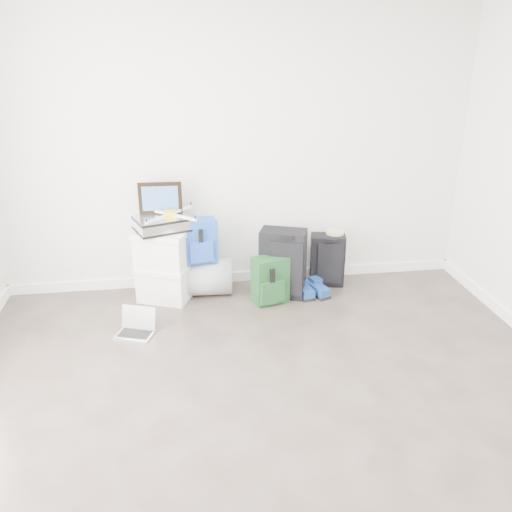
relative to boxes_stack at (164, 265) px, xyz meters
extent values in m
plane|color=#322924|center=(0.73, -2.21, -0.34)|extent=(5.00, 5.00, 0.00)
cube|color=silver|center=(0.73, 0.29, 1.01)|extent=(4.50, 0.02, 2.70)
cube|color=white|center=(0.73, 0.28, -0.29)|extent=(4.50, 0.02, 0.10)
cube|color=silver|center=(0.00, 0.00, -0.20)|extent=(0.56, 0.51, 0.30)
cube|color=silver|center=(0.00, 0.00, -0.03)|extent=(0.59, 0.54, 0.05)
cube|color=silver|center=(0.00, 0.00, 0.15)|extent=(0.56, 0.51, 0.30)
cube|color=silver|center=(0.00, 0.00, 0.32)|extent=(0.59, 0.54, 0.05)
cube|color=#B2B2B7|center=(0.00, 0.00, 0.41)|extent=(0.54, 0.47, 0.13)
cube|color=black|center=(0.00, 0.10, 0.62)|extent=(0.39, 0.04, 0.30)
cube|color=#2860A2|center=(0.00, 0.09, 0.62)|extent=(0.32, 0.02, 0.23)
cube|color=yellow|center=(0.08, -0.02, 0.50)|extent=(0.12, 0.12, 0.05)
cube|color=white|center=(0.18, 0.09, 0.50)|extent=(0.22, 0.24, 0.02)
cube|color=white|center=(-0.03, 0.08, 0.50)|extent=(0.24, 0.22, 0.02)
cube|color=white|center=(-0.02, -0.13, 0.50)|extent=(0.22, 0.24, 0.02)
cube|color=white|center=(0.19, -0.12, 0.50)|extent=(0.24, 0.22, 0.02)
cylinder|color=gray|center=(0.35, 0.04, -0.17)|extent=(0.59, 0.39, 0.35)
cube|color=#1944A4|center=(0.35, 0.02, 0.22)|extent=(0.32, 0.22, 0.41)
cube|color=#1944A4|center=(0.35, -0.08, 0.14)|extent=(0.22, 0.09, 0.20)
cube|color=black|center=(1.11, -0.09, -0.02)|extent=(0.48, 0.38, 0.66)
cube|color=black|center=(1.11, -0.22, -0.02)|extent=(0.31, 0.14, 0.53)
cube|color=black|center=(1.11, -0.22, 0.29)|extent=(0.13, 0.07, 0.03)
cube|color=#163D1B|center=(0.97, -0.22, -0.12)|extent=(0.36, 0.28, 0.45)
cube|color=#163D1B|center=(0.97, -0.32, -0.20)|extent=(0.24, 0.13, 0.21)
cube|color=black|center=(1.60, 0.09, -0.08)|extent=(0.36, 0.25, 0.52)
cube|color=black|center=(1.60, -0.02, -0.08)|extent=(0.25, 0.08, 0.42)
cube|color=black|center=(1.60, -0.02, 0.16)|extent=(0.12, 0.05, 0.02)
cube|color=black|center=(1.32, -0.14, -0.33)|extent=(0.17, 0.32, 0.03)
cube|color=#1A469C|center=(1.32, -0.14, -0.28)|extent=(0.16, 0.30, 0.07)
cube|color=black|center=(1.45, -0.14, -0.33)|extent=(0.21, 0.32, 0.03)
cube|color=#1A469C|center=(1.45, -0.14, -0.28)|extent=(0.20, 0.31, 0.07)
cylinder|color=tan|center=(1.67, 0.12, -0.07)|extent=(0.18, 0.18, 0.55)
cube|color=#BABABF|center=(-0.26, -0.68, -0.34)|extent=(0.36, 0.30, 0.01)
cube|color=black|center=(-0.26, -0.68, -0.33)|extent=(0.29, 0.22, 0.00)
cube|color=black|center=(-0.22, -0.58, -0.23)|extent=(0.29, 0.12, 0.20)
camera|label=1|loc=(0.18, -4.74, 1.99)|focal=38.00mm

